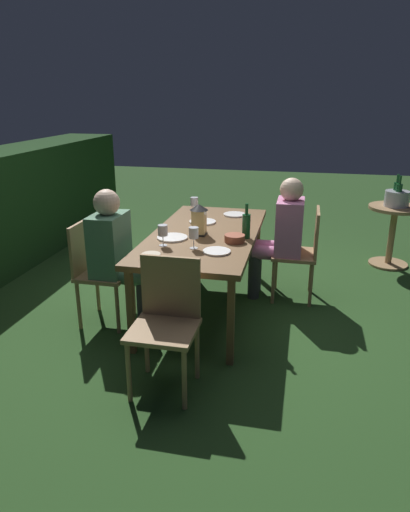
% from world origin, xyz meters
% --- Properties ---
extents(ground_plane, '(16.00, 16.00, 0.00)m').
position_xyz_m(ground_plane, '(0.00, 0.00, 0.00)').
color(ground_plane, '#26471E').
extents(dining_table, '(1.86, 0.89, 0.72)m').
position_xyz_m(dining_table, '(0.00, 0.00, 0.67)').
color(dining_table, brown).
rests_on(dining_table, ground).
extents(chair_side_right_a, '(0.42, 0.40, 0.87)m').
position_xyz_m(chair_side_right_a, '(-0.42, 0.83, 0.49)').
color(chair_side_right_a, '#9E7A51').
rests_on(chair_side_right_a, ground).
extents(person_in_green, '(0.38, 0.47, 1.15)m').
position_xyz_m(person_in_green, '(-0.42, 0.64, 0.64)').
color(person_in_green, '#4C7A5B').
rests_on(person_in_green, ground).
extents(chair_side_left_b, '(0.42, 0.40, 0.87)m').
position_xyz_m(chair_side_left_b, '(0.42, -0.83, 0.49)').
color(chair_side_left_b, '#9E7A51').
rests_on(chair_side_left_b, ground).
extents(person_in_pink, '(0.38, 0.47, 1.15)m').
position_xyz_m(person_in_pink, '(0.42, -0.64, 0.64)').
color(person_in_pink, '#C675A3').
rests_on(person_in_pink, ground).
extents(chair_head_near, '(0.40, 0.42, 0.87)m').
position_xyz_m(chair_head_near, '(-1.18, 0.00, 0.49)').
color(chair_head_near, '#9E7A51').
rests_on(chair_head_near, ground).
extents(lantern_centerpiece, '(0.15, 0.15, 0.27)m').
position_xyz_m(lantern_centerpiece, '(-0.08, 0.03, 0.87)').
color(lantern_centerpiece, black).
rests_on(lantern_centerpiece, dining_table).
extents(green_bottle_on_table, '(0.07, 0.07, 0.29)m').
position_xyz_m(green_bottle_on_table, '(-0.09, -0.37, 0.83)').
color(green_bottle_on_table, '#195128').
rests_on(green_bottle_on_table, dining_table).
extents(wine_glass_a, '(0.08, 0.08, 0.17)m').
position_xyz_m(wine_glass_a, '(0.60, 0.24, 0.84)').
color(wine_glass_a, silver).
rests_on(wine_glass_a, dining_table).
extents(wine_glass_b, '(0.08, 0.08, 0.17)m').
position_xyz_m(wine_glass_b, '(-0.43, 0.24, 0.84)').
color(wine_glass_b, silver).
rests_on(wine_glass_b, dining_table).
extents(wine_glass_c, '(0.08, 0.08, 0.17)m').
position_xyz_m(wine_glass_c, '(-0.44, -0.01, 0.84)').
color(wine_glass_c, silver).
rests_on(wine_glass_c, dining_table).
extents(plate_a, '(0.25, 0.25, 0.01)m').
position_xyz_m(plate_a, '(0.31, 0.09, 0.73)').
color(plate_a, white).
rests_on(plate_a, dining_table).
extents(plate_b, '(0.21, 0.21, 0.01)m').
position_xyz_m(plate_b, '(-0.50, -0.20, 0.73)').
color(plate_b, white).
rests_on(plate_b, dining_table).
extents(plate_c, '(0.22, 0.22, 0.01)m').
position_xyz_m(plate_c, '(0.64, -0.16, 0.73)').
color(plate_c, white).
rests_on(plate_c, dining_table).
extents(plate_d, '(0.25, 0.25, 0.01)m').
position_xyz_m(plate_d, '(-0.23, 0.23, 0.73)').
color(plate_d, white).
rests_on(plate_d, dining_table).
extents(bowl_olives, '(0.14, 0.14, 0.04)m').
position_xyz_m(bowl_olives, '(-0.75, 0.24, 0.75)').
color(bowl_olives, '#BCAD8E').
rests_on(bowl_olives, dining_table).
extents(bowl_bread, '(0.16, 0.16, 0.06)m').
position_xyz_m(bowl_bread, '(-0.21, -0.29, 0.75)').
color(bowl_bread, '#9E5138').
rests_on(bowl_bread, dining_table).
extents(side_table, '(0.57, 0.57, 0.68)m').
position_xyz_m(side_table, '(1.56, -1.81, 0.46)').
color(side_table, '#9E7A51').
rests_on(side_table, ground).
extents(ice_bucket, '(0.26, 0.26, 0.34)m').
position_xyz_m(ice_bucket, '(1.56, -1.81, 0.79)').
color(ice_bucket, '#B2B7BF').
rests_on(ice_bucket, side_table).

